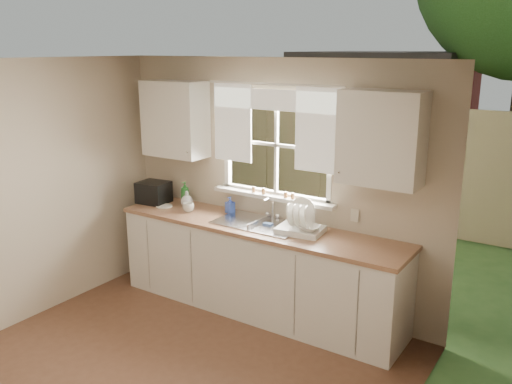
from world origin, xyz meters
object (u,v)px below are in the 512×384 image
Objects in this scene: soap_bottle_a at (185,193)px; black_appliance at (154,192)px; dish_rack at (301,225)px; cup at (188,207)px.

black_appliance is (-0.33, -0.15, -0.01)m from soap_bottle_a.
dish_rack reaches higher than cup.
soap_bottle_a is at bearing 175.00° from dish_rack.
dish_rack is 1.31m from cup.
soap_bottle_a is 0.31m from cup.
dish_rack is 3.68× the size of cup.
cup is at bearing -176.81° from dish_rack.
dish_rack is 1.41× the size of black_appliance.
soap_bottle_a is at bearing 135.56° from cup.
cup is (0.22, -0.21, -0.08)m from soap_bottle_a.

